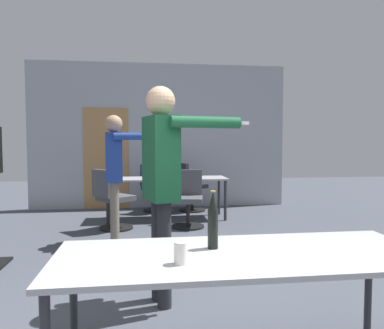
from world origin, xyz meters
TOP-DOWN VIEW (x-y plane):
  - back_wall at (-0.03, 6.35)m, footprint 5.28×0.12m
  - conference_table_near at (0.20, 0.58)m, footprint 2.14×0.80m
  - conference_table_far at (0.05, 5.10)m, footprint 2.12×0.67m
  - person_right_polo at (-0.73, 3.61)m, footprint 0.79×0.57m
  - person_far_watching at (-0.20, 1.63)m, footprint 0.89×0.55m
  - office_chair_side_rolled at (-0.13, 5.80)m, footprint 0.62×0.66m
  - office_chair_near_pushed at (0.36, 4.46)m, footprint 0.53×0.59m
  - office_chair_far_left at (-0.84, 4.38)m, footprint 0.69×0.68m
  - office_chair_far_right at (0.54, 5.77)m, footprint 0.67×0.64m
  - beer_bottle at (0.05, 0.69)m, footprint 0.06×0.06m
  - drink_cup at (-0.17, 0.43)m, footprint 0.07×0.07m

SIDE VIEW (x-z plane):
  - office_chair_near_pushed at x=0.36m, z-range -0.03..0.87m
  - office_chair_side_rolled at x=-0.13m, z-range -0.03..0.91m
  - office_chair_far_left at x=-0.84m, z-range -0.03..0.92m
  - office_chair_far_right at x=0.54m, z-range -0.02..0.93m
  - conference_table_far at x=0.05m, z-range 0.30..1.03m
  - conference_table_near at x=0.20m, z-range 0.31..1.04m
  - drink_cup at x=-0.17m, z-range 0.73..0.85m
  - beer_bottle at x=0.05m, z-range 0.72..1.07m
  - person_right_polo at x=-0.73m, z-range 0.19..1.92m
  - person_far_watching at x=-0.20m, z-range 0.22..2.04m
  - back_wall at x=-0.03m, z-range -0.01..2.96m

